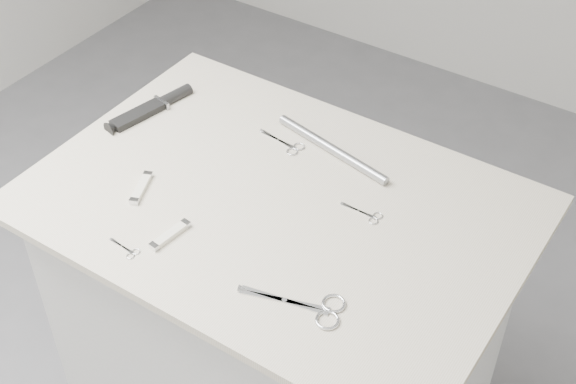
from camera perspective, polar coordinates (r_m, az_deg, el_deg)
The scene contains 10 objects.
plinth at distance 1.98m, azimuth -0.66°, elevation -10.79°, with size 0.90×0.60×0.90m, color silver.
display_board at distance 1.64m, azimuth -0.78°, elevation -0.92°, with size 1.00×0.70×0.02m, color beige.
large_shears at distance 1.43m, azimuth 1.85°, elevation -8.22°, with size 0.19×0.10×0.01m.
embroidery_scissors_a at distance 1.77m, azimuth -0.02°, elevation 3.36°, with size 0.12×0.05×0.00m.
embroidery_scissors_b at distance 1.61m, azimuth 5.62°, elevation -1.60°, with size 0.09×0.04×0.00m.
tiny_scissors at distance 1.56m, azimuth -11.37°, elevation -4.04°, with size 0.07×0.03×0.00m.
sheathed_knife at distance 1.90m, azimuth -9.42°, elevation 6.05°, with size 0.08×0.22×0.03m.
pocket_knife_a at distance 1.68m, azimuth -10.39°, elevation 0.31°, with size 0.05×0.10×0.01m.
pocket_knife_b at distance 1.57m, azimuth -8.38°, elevation -3.02°, with size 0.03×0.10×0.01m.
metal_rail at distance 1.75m, azimuth 3.15°, elevation 3.09°, with size 0.02×0.02×0.31m, color #95989D.
Camera 1 is at (0.69, -0.99, 2.02)m, focal length 50.00 mm.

